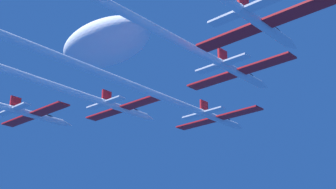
% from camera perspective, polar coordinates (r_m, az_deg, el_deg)
% --- Properties ---
extents(jet_lead, '(18.09, 56.22, 3.00)m').
position_cam_1_polar(jet_lead, '(77.06, -0.85, -0.23)').
color(jet_lead, white).
extents(jet_left_wing, '(18.09, 52.19, 3.00)m').
position_cam_1_polar(jet_left_wing, '(79.97, -12.53, 0.74)').
color(jet_left_wing, white).
extents(jet_right_wing, '(18.09, 55.53, 3.00)m').
position_cam_1_polar(jet_right_wing, '(61.76, 0.52, 6.81)').
color(jet_right_wing, white).
extents(cloud_wispy, '(28.35, 15.59, 9.92)m').
position_cam_1_polar(cloud_wispy, '(123.50, -7.51, 6.06)').
color(cloud_wispy, white).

